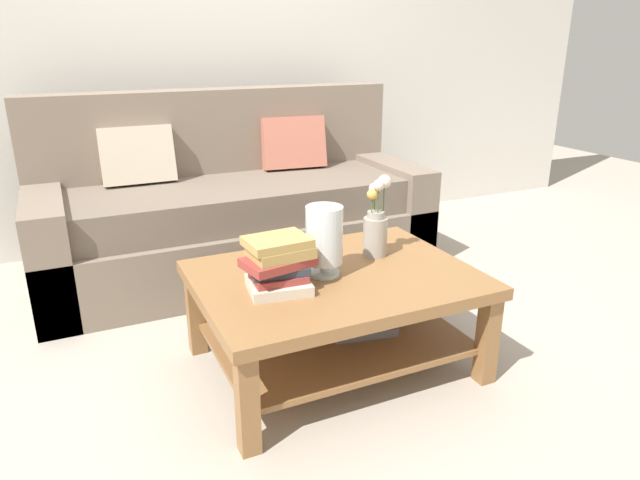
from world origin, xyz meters
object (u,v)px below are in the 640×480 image
object	(u,v)px
couch	(234,211)
book_stack_main	(279,264)
flower_pitcher	(376,225)
glass_hurricane_vase	(324,237)
coffee_table	(337,300)

from	to	relation	value
couch	book_stack_main	size ratio (longest dim) A/B	7.91
flower_pitcher	glass_hurricane_vase	bearing A→B (deg)	-160.49
book_stack_main	glass_hurricane_vase	world-z (taller)	glass_hurricane_vase
couch	glass_hurricane_vase	bearing A→B (deg)	-89.65
book_stack_main	flower_pitcher	distance (m)	0.55
book_stack_main	glass_hurricane_vase	xyz separation A→B (m)	(0.22, 0.06, 0.06)
couch	flower_pitcher	size ratio (longest dim) A/B	6.17
couch	book_stack_main	xyz separation A→B (m)	(-0.21, -1.32, 0.17)
coffee_table	book_stack_main	bearing A→B (deg)	-170.60
couch	glass_hurricane_vase	size ratio (longest dim) A/B	7.74
coffee_table	couch	bearing A→B (deg)	92.77
couch	flower_pitcher	world-z (taller)	couch
coffee_table	book_stack_main	distance (m)	0.36
coffee_table	flower_pitcher	bearing A→B (deg)	25.70
couch	flower_pitcher	xyz separation A→B (m)	(0.31, -1.15, 0.21)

